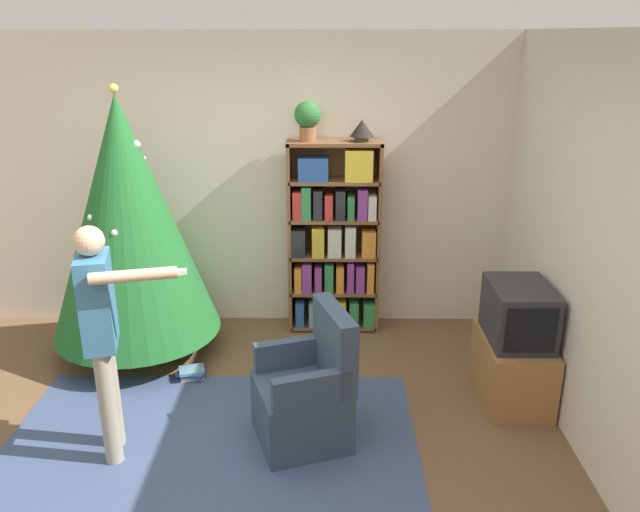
{
  "coord_description": "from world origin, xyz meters",
  "views": [
    {
      "loc": [
        0.57,
        -3.29,
        2.57
      ],
      "look_at": [
        0.53,
        0.95,
        1.05
      ],
      "focal_mm": 35.0,
      "sensor_mm": 36.0,
      "label": 1
    }
  ],
  "objects_px": {
    "television": "(519,313)",
    "table_lamp": "(362,129)",
    "bookshelf": "(335,241)",
    "armchair": "(307,396)",
    "standing_person": "(102,326)",
    "christmas_tree": "(128,219)",
    "potted_plant": "(308,118)"
  },
  "relations": [
    {
      "from": "christmas_tree",
      "to": "standing_person",
      "type": "xyz_separation_m",
      "value": [
        0.22,
        -1.34,
        -0.28
      ]
    },
    {
      "from": "armchair",
      "to": "potted_plant",
      "type": "distance_m",
      "value": 2.32
    },
    {
      "from": "bookshelf",
      "to": "television",
      "type": "xyz_separation_m",
      "value": [
        1.29,
        -1.19,
        -0.14
      ]
    },
    {
      "from": "television",
      "to": "standing_person",
      "type": "distance_m",
      "value": 2.81
    },
    {
      "from": "christmas_tree",
      "to": "standing_person",
      "type": "relative_size",
      "value": 1.45
    },
    {
      "from": "television",
      "to": "armchair",
      "type": "height_order",
      "value": "armchair"
    },
    {
      "from": "bookshelf",
      "to": "television",
      "type": "distance_m",
      "value": 1.76
    },
    {
      "from": "television",
      "to": "table_lamp",
      "type": "distance_m",
      "value": 1.96
    },
    {
      "from": "television",
      "to": "table_lamp",
      "type": "height_order",
      "value": "table_lamp"
    },
    {
      "from": "christmas_tree",
      "to": "potted_plant",
      "type": "distance_m",
      "value": 1.67
    },
    {
      "from": "armchair",
      "to": "potted_plant",
      "type": "relative_size",
      "value": 2.8
    },
    {
      "from": "christmas_tree",
      "to": "table_lamp",
      "type": "distance_m",
      "value": 2.04
    },
    {
      "from": "television",
      "to": "standing_person",
      "type": "height_order",
      "value": "standing_person"
    },
    {
      "from": "christmas_tree",
      "to": "potted_plant",
      "type": "relative_size",
      "value": 6.75
    },
    {
      "from": "television",
      "to": "christmas_tree",
      "type": "height_order",
      "value": "christmas_tree"
    },
    {
      "from": "christmas_tree",
      "to": "potted_plant",
      "type": "bearing_deg",
      "value": 20.11
    },
    {
      "from": "armchair",
      "to": "table_lamp",
      "type": "xyz_separation_m",
      "value": [
        0.41,
        1.7,
        1.49
      ]
    },
    {
      "from": "armchair",
      "to": "standing_person",
      "type": "xyz_separation_m",
      "value": [
        -1.23,
        -0.16,
        0.58
      ]
    },
    {
      "from": "bookshelf",
      "to": "potted_plant",
      "type": "height_order",
      "value": "potted_plant"
    },
    {
      "from": "bookshelf",
      "to": "armchair",
      "type": "distance_m",
      "value": 1.78
    },
    {
      "from": "potted_plant",
      "to": "table_lamp",
      "type": "bearing_deg",
      "value": -0.0
    },
    {
      "from": "television",
      "to": "christmas_tree",
      "type": "bearing_deg",
      "value": 167.01
    },
    {
      "from": "standing_person",
      "to": "table_lamp",
      "type": "distance_m",
      "value": 2.65
    },
    {
      "from": "armchair",
      "to": "potted_plant",
      "type": "bearing_deg",
      "value": 162.64
    },
    {
      "from": "potted_plant",
      "to": "bookshelf",
      "type": "bearing_deg",
      "value": -1.62
    },
    {
      "from": "christmas_tree",
      "to": "armchair",
      "type": "distance_m",
      "value": 2.06
    },
    {
      "from": "television",
      "to": "standing_person",
      "type": "relative_size",
      "value": 0.37
    },
    {
      "from": "potted_plant",
      "to": "television",
      "type": "bearing_deg",
      "value": -38.07
    },
    {
      "from": "potted_plant",
      "to": "table_lamp",
      "type": "distance_m",
      "value": 0.46
    },
    {
      "from": "armchair",
      "to": "potted_plant",
      "type": "xyz_separation_m",
      "value": [
        -0.04,
        1.7,
        1.58
      ]
    },
    {
      "from": "christmas_tree",
      "to": "standing_person",
      "type": "distance_m",
      "value": 1.39
    },
    {
      "from": "christmas_tree",
      "to": "standing_person",
      "type": "bearing_deg",
      "value": -80.67
    }
  ]
}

